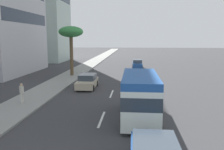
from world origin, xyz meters
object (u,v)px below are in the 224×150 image
car_second (137,64)px  palm_tree (71,33)px  pedestrian_near_lamp (22,92)px  car_fourth (140,77)px  car_fifth (87,81)px  minibus_third (140,95)px

car_second → palm_tree: palm_tree is taller
pedestrian_near_lamp → palm_tree: bearing=121.3°
car_fourth → palm_tree: (4.95, 9.71, 5.36)m
car_fourth → palm_tree: bearing=63.0°
pedestrian_near_lamp → palm_tree: (14.73, -0.34, 5.09)m
car_fourth → car_fifth: 6.58m
car_second → car_fourth: car_fourth is taller
pedestrian_near_lamp → car_second: bearing=101.0°
pedestrian_near_lamp → car_fourth: bearing=76.9°
car_second → car_fourth: 15.32m
palm_tree → car_second: bearing=-42.8°
car_fourth → pedestrian_near_lamp: bearing=134.2°
minibus_third → palm_tree: size_ratio=0.92×
car_fourth → pedestrian_near_lamp: size_ratio=2.61×
pedestrian_near_lamp → palm_tree: palm_tree is taller
minibus_third → car_fifth: minibus_third is taller
car_second → palm_tree: size_ratio=0.64×
car_fifth → pedestrian_near_lamp: 8.01m
minibus_third → pedestrian_near_lamp: size_ratio=3.95×
car_fifth → car_fourth: bearing=116.7°
car_second → pedestrian_near_lamp: bearing=158.4°
car_second → pedestrian_near_lamp: pedestrian_near_lamp is taller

